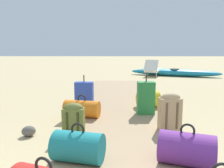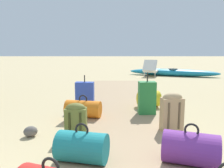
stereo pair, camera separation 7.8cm
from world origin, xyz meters
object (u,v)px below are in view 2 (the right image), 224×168
at_px(suitcase_blue, 84,94).
at_px(lounge_chair, 151,69).
at_px(backpack_tan, 171,111).
at_px(duffel_bag_purple, 190,148).
at_px(duffel_bag_yellow, 148,99).
at_px(suitcase_green, 146,98).
at_px(kayak, 172,72).
at_px(duffel_bag_orange, 83,109).
at_px(backpack_olive, 75,118).
at_px(duffel_bag_teal, 82,147).

height_order(suitcase_blue, lounge_chair, lounge_chair).
distance_m(backpack_tan, duffel_bag_purple, 1.12).
bearing_deg(backpack_tan, duffel_bag_yellow, 95.25).
relative_size(suitcase_green, kayak, 0.20).
xyz_separation_m(duffel_bag_purple, kayak, (2.05, 8.77, -0.10)).
relative_size(backpack_tan, duffel_bag_purple, 0.87).
bearing_deg(suitcase_blue, backpack_tan, -44.98).
bearing_deg(suitcase_blue, duffel_bag_orange, -85.74).
xyz_separation_m(suitcase_blue, kayak, (3.54, 6.10, -0.18)).
relative_size(duffel_bag_orange, kayak, 0.17).
relative_size(duffel_bag_orange, lounge_chair, 0.43).
bearing_deg(duffel_bag_orange, backpack_tan, -25.31).
relative_size(backpack_tan, kayak, 0.14).
bearing_deg(duffel_bag_orange, backpack_olive, -90.28).
bearing_deg(backpack_olive, lounge_chair, 72.61).
distance_m(duffel_bag_orange, duffel_bag_purple, 2.32).
distance_m(suitcase_blue, duffel_bag_orange, 0.86).
relative_size(suitcase_blue, duffel_bag_orange, 0.98).
bearing_deg(lounge_chair, suitcase_green, -100.16).
distance_m(lounge_chair, kayak, 1.06).
bearing_deg(suitcase_green, duffel_bag_purple, -84.55).
xyz_separation_m(backpack_tan, kayak, (1.99, 7.66, -0.23)).
relative_size(duffel_bag_purple, duffel_bag_yellow, 1.30).
distance_m(backpack_olive, lounge_chair, 8.15).
distance_m(duffel_bag_purple, duffel_bag_yellow, 2.58).
relative_size(duffel_bag_yellow, lounge_chair, 0.32).
relative_size(duffel_bag_purple, duffel_bag_teal, 1.09).
relative_size(duffel_bag_orange, duffel_bag_purple, 1.02).
height_order(duffel_bag_orange, duffel_bag_teal, duffel_bag_teal).
relative_size(suitcase_blue, suitcase_green, 0.84).
distance_m(duffel_bag_purple, lounge_chair, 8.79).
distance_m(suitcase_blue, suitcase_green, 1.44).
distance_m(duffel_bag_yellow, lounge_chair, 6.24).
height_order(suitcase_green, kayak, suitcase_green).
height_order(suitcase_blue, kayak, suitcase_blue).
bearing_deg(backpack_olive, duffel_bag_yellow, 50.15).
height_order(suitcase_green, duffel_bag_yellow, suitcase_green).
bearing_deg(duffel_bag_yellow, backpack_tan, -84.75).
xyz_separation_m(backpack_tan, duffel_bag_orange, (-1.50, 0.71, -0.16)).
xyz_separation_m(suitcase_blue, suitcase_green, (1.30, -0.62, 0.05)).
xyz_separation_m(backpack_olive, backpack_tan, (1.50, 0.17, 0.07)).
bearing_deg(backpack_tan, kayak, 75.46).
bearing_deg(kayak, suitcase_green, -108.48).
xyz_separation_m(backpack_tan, duffel_bag_teal, (-1.30, -1.06, -0.14)).
distance_m(suitcase_blue, lounge_chair, 6.55).
xyz_separation_m(suitcase_green, duffel_bag_yellow, (0.12, 0.53, -0.14)).
xyz_separation_m(duffel_bag_yellow, lounge_chair, (1.07, 6.15, 0.07)).
relative_size(duffel_bag_teal, lounge_chair, 0.39).
xyz_separation_m(suitcase_blue, duffel_bag_orange, (0.06, -0.85, -0.11)).
bearing_deg(duffel_bag_teal, duffel_bag_purple, -2.77).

